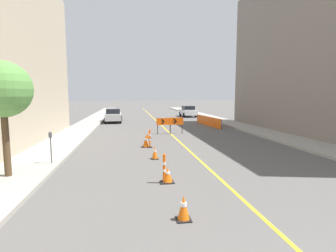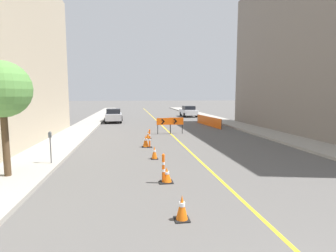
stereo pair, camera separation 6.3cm
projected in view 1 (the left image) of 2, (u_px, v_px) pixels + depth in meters
lane_stripe at (156, 120)px, 32.89m from camera, size 0.12×61.98×0.01m
sidewalk_left at (93, 121)px, 31.74m from camera, size 2.58×61.98×0.15m
sidewalk_right at (215, 119)px, 34.02m from camera, size 2.58×61.98×0.15m
building_facade_right at (331, 47)px, 20.04m from camera, size 6.00×21.83×13.62m
traffic_cone_nearest at (184, 208)px, 6.60m from camera, size 0.38×0.38×0.65m
traffic_cone_second at (168, 175)px, 9.47m from camera, size 0.46×0.46×0.56m
traffic_cone_third at (155, 153)px, 12.94m from camera, size 0.35×0.35×0.65m
traffic_cone_fourth at (146, 141)px, 15.93m from camera, size 0.46×0.46×0.74m
traffic_cone_fifth at (148, 135)px, 19.09m from camera, size 0.42×0.42×0.56m
delineator_post_front at (164, 171)px, 9.38m from camera, size 0.32×0.32×1.08m
delineator_post_rear at (150, 140)px, 15.79m from camera, size 0.29×0.29×1.11m
arrow_barricade_primary at (164, 122)px, 21.18m from camera, size 1.23×0.15×1.31m
arrow_barricade_secondary at (176, 122)px, 21.37m from camera, size 1.18×0.09×1.33m
safety_mesh_fence at (208, 121)px, 27.10m from camera, size 0.64×6.38×0.96m
parked_car_curb_near at (113, 115)px, 30.45m from camera, size 1.99×4.38×1.59m
parked_car_curb_mid at (188, 111)px, 38.47m from camera, size 1.95×4.35×1.59m
parking_meter_near_curb at (51, 141)px, 11.49m from camera, size 0.12×0.11×1.42m
street_tree_left_near at (2, 90)px, 9.41m from camera, size 2.06×2.06×4.24m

